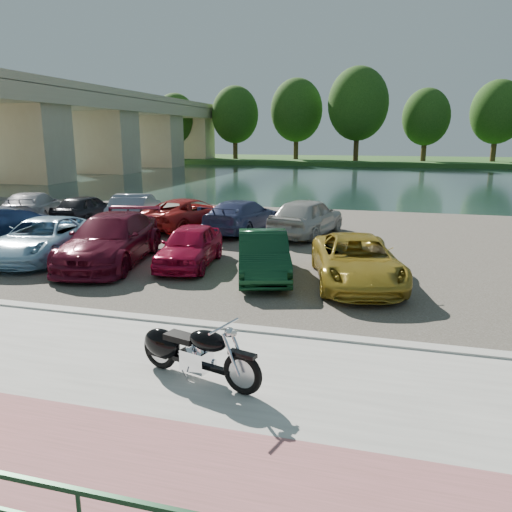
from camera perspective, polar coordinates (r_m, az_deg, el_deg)
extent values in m
plane|color=#595447|center=(8.48, -3.19, -14.00)|extent=(200.00, 200.00, 0.00)
cube|color=#A1A098|center=(7.64, -5.69, -16.97)|extent=(60.00, 6.00, 0.10)
cube|color=#905551|center=(6.47, -10.88, -22.87)|extent=(60.00, 2.00, 0.01)
cube|color=#A1A098|center=(10.19, 0.42, -8.65)|extent=(60.00, 0.30, 0.14)
cube|color=#3B3730|center=(18.69, 7.60, 1.37)|extent=(60.00, 18.00, 0.04)
cube|color=#172B2A|center=(47.34, 12.58, 8.47)|extent=(120.00, 40.00, 0.00)
cube|color=#224C1B|center=(79.24, 13.91, 10.53)|extent=(120.00, 24.00, 0.60)
cube|color=tan|center=(56.19, -18.13, 16.24)|extent=(7.00, 56.00, 1.40)
cube|color=tan|center=(56.26, -18.21, 17.25)|extent=(7.00, 56.00, 0.70)
cube|color=tan|center=(48.00, -24.47, 11.97)|extent=(6.00, 4.00, 7.20)
cube|color=tan|center=(57.79, -16.76, 12.66)|extent=(6.00, 4.00, 7.20)
cube|color=tan|center=(68.28, -11.32, 13.01)|extent=(6.00, 4.00, 7.20)
cube|color=tan|center=(79.20, -7.35, 13.19)|extent=(6.00, 4.00, 7.20)
cube|color=#163220|center=(4.93, -19.77, -23.94)|extent=(24.00, 0.05, 0.05)
cylinder|color=#3D2D16|center=(78.72, -9.11, 12.59)|extent=(0.70, 0.70, 4.50)
ellipsoid|color=#15360E|center=(78.75, -9.21, 15.20)|extent=(6.30, 6.30, 7.56)
cylinder|color=#3D2D16|center=(76.79, -2.39, 12.89)|extent=(0.70, 0.70, 4.95)
ellipsoid|color=#15360E|center=(76.85, -2.42, 15.84)|extent=(6.93, 6.93, 8.32)
cylinder|color=#3D2D16|center=(75.91, 4.60, 13.02)|extent=(0.70, 0.70, 5.40)
ellipsoid|color=#15360E|center=(75.99, 4.66, 16.28)|extent=(7.56, 7.56, 9.07)
cylinder|color=#3D2D16|center=(71.92, 11.40, 12.96)|extent=(0.70, 0.70, 5.85)
ellipsoid|color=#15360E|center=(72.05, 11.58, 16.68)|extent=(8.19, 8.19, 9.83)
cylinder|color=#3D2D16|center=(73.21, 18.66, 12.00)|extent=(0.70, 0.70, 4.50)
ellipsoid|color=#15360E|center=(73.25, 18.87, 14.81)|extent=(6.30, 6.30, 7.56)
cylinder|color=#3D2D16|center=(75.57, 25.57, 11.60)|extent=(0.70, 0.70, 4.95)
ellipsoid|color=#15360E|center=(75.63, 25.89, 14.59)|extent=(6.93, 6.93, 8.32)
torus|color=black|center=(7.72, -1.55, -13.25)|extent=(0.69, 0.30, 0.68)
torus|color=black|center=(8.65, -10.90, -10.44)|extent=(0.69, 0.30, 0.68)
cylinder|color=#B2B2B7|center=(7.72, -1.55, -13.25)|extent=(0.46, 0.19, 0.46)
cylinder|color=#B2B2B7|center=(8.65, -10.90, -10.44)|extent=(0.46, 0.19, 0.46)
cylinder|color=silver|center=(7.58, -2.89, -11.22)|extent=(0.33, 0.14, 0.63)
cylinder|color=silver|center=(7.73, -2.04, -10.70)|extent=(0.33, 0.14, 0.63)
cylinder|color=silver|center=(7.61, -3.68, -8.00)|extent=(0.24, 0.73, 0.04)
sphere|color=silver|center=(7.58, -3.05, -8.71)|extent=(0.20, 0.20, 0.16)
sphere|color=silver|center=(7.54, -2.61, -8.82)|extent=(0.14, 0.14, 0.11)
cube|color=black|center=(7.58, -1.56, -11.16)|extent=(0.47, 0.26, 0.06)
cube|color=black|center=(8.18, -6.50, -12.19)|extent=(1.18, 0.43, 0.08)
cube|color=silver|center=(8.18, -6.80, -11.66)|extent=(0.52, 0.43, 0.34)
cylinder|color=silver|center=(8.04, -6.27, -10.54)|extent=(0.28, 0.24, 0.27)
cylinder|color=silver|center=(8.15, -7.40, -10.21)|extent=(0.28, 0.24, 0.27)
ellipsoid|color=black|center=(7.90, -5.55, -9.63)|extent=(0.75, 0.53, 0.32)
cube|color=black|center=(8.23, -8.52, -9.19)|extent=(0.61, 0.42, 0.10)
ellipsoid|color=black|center=(8.57, -10.69, -9.79)|extent=(0.79, 0.53, 0.50)
cube|color=black|center=(8.63, -10.92, -10.14)|extent=(0.43, 0.28, 0.30)
cylinder|color=silver|center=(8.52, -7.71, -11.58)|extent=(1.08, 0.39, 0.09)
cylinder|color=silver|center=(8.48, -7.73, -11.09)|extent=(1.08, 0.39, 0.09)
cylinder|color=#B2B2B7|center=(8.21, -8.12, -13.32)|extent=(0.06, 0.14, 0.22)
imported|color=#94BDD7|center=(17.51, -23.13, 1.82)|extent=(2.92, 4.99, 1.31)
imported|color=#540C1E|center=(16.09, -16.26, 1.80)|extent=(3.05, 5.52, 1.51)
imported|color=#A30A2F|center=(15.34, -7.56, 1.17)|extent=(1.91, 3.83, 1.25)
imported|color=#0E351C|center=(13.96, 0.82, 0.11)|extent=(2.42, 4.09, 1.27)
imported|color=#A58826|center=(13.60, 11.42, -0.51)|extent=(3.12, 4.97, 1.28)
imported|color=#9B9AA2|center=(25.33, -24.13, 5.14)|extent=(3.54, 5.18, 1.39)
imported|color=black|center=(24.31, -18.87, 5.18)|extent=(1.58, 3.85, 1.31)
imported|color=slate|center=(22.89, -13.61, 5.21)|extent=(2.59, 4.58, 1.43)
imported|color=maroon|center=(21.58, -7.59, 4.82)|extent=(3.45, 5.14, 1.31)
imported|color=navy|center=(20.67, -1.61, 4.60)|extent=(2.49, 4.84, 1.34)
imported|color=#A9A9A5|center=(19.99, 5.84, 4.50)|extent=(2.74, 4.78, 1.53)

